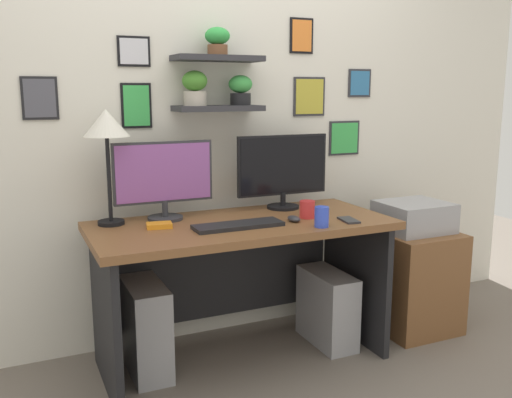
{
  "coord_description": "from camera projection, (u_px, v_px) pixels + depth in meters",
  "views": [
    {
      "loc": [
        -1.07,
        -2.54,
        1.4
      ],
      "look_at": [
        0.1,
        0.05,
        0.85
      ],
      "focal_mm": 39.38,
      "sensor_mm": 36.0,
      "label": 1
    }
  ],
  "objects": [
    {
      "name": "keyboard",
      "position": [
        238.0,
        225.0,
        2.71
      ],
      "size": [
        0.44,
        0.14,
        0.02
      ],
      "primitive_type": "cube",
      "color": "black",
      "rests_on": "desk"
    },
    {
      "name": "computer_tower_left",
      "position": [
        146.0,
        328.0,
        2.8
      ],
      "size": [
        0.18,
        0.4,
        0.46
      ],
      "primitive_type": "cube",
      "color": "#99999E",
      "rests_on": "ground"
    },
    {
      "name": "pen_cup",
      "position": [
        322.0,
        217.0,
        2.71
      ],
      "size": [
        0.07,
        0.07,
        0.1
      ],
      "primitive_type": "cylinder",
      "color": "blue",
      "rests_on": "desk"
    },
    {
      "name": "scissors_tray",
      "position": [
        159.0,
        225.0,
        2.7
      ],
      "size": [
        0.13,
        0.1,
        0.02
      ],
      "primitive_type": "cube",
      "rotation": [
        0.0,
        0.0,
        -0.16
      ],
      "color": "orange",
      "rests_on": "desk"
    },
    {
      "name": "computer_tower_right",
      "position": [
        327.0,
        308.0,
        3.14
      ],
      "size": [
        0.18,
        0.4,
        0.41
      ],
      "primitive_type": "cube",
      "color": "#99999E",
      "rests_on": "ground"
    },
    {
      "name": "coffee_mug",
      "position": [
        307.0,
        209.0,
        2.91
      ],
      "size": [
        0.08,
        0.08,
        0.09
      ],
      "primitive_type": "cylinder",
      "color": "red",
      "rests_on": "desk"
    },
    {
      "name": "monitor_left",
      "position": [
        164.0,
        178.0,
        2.84
      ],
      "size": [
        0.51,
        0.18,
        0.4
      ],
      "color": "#2D2D33",
      "rests_on": "desk"
    },
    {
      "name": "computer_mouse",
      "position": [
        294.0,
        219.0,
        2.83
      ],
      "size": [
        0.06,
        0.09,
        0.03
      ],
      "primitive_type": "ellipsoid",
      "color": "#2D2D33",
      "rests_on": "desk"
    },
    {
      "name": "monitor_right",
      "position": [
        283.0,
        169.0,
        3.12
      ],
      "size": [
        0.54,
        0.18,
        0.41
      ],
      "color": "black",
      "rests_on": "desk"
    },
    {
      "name": "desk",
      "position": [
        238.0,
        260.0,
        2.92
      ],
      "size": [
        1.51,
        0.68,
        0.75
      ],
      "color": "brown",
      "rests_on": "ground"
    },
    {
      "name": "desk_lamp",
      "position": [
        106.0,
        129.0,
        2.68
      ],
      "size": [
        0.22,
        0.22,
        0.56
      ],
      "color": "black",
      "rests_on": "desk"
    },
    {
      "name": "ground_plane",
      "position": [
        243.0,
        359.0,
        2.97
      ],
      "size": [
        8.0,
        8.0,
        0.0
      ],
      "primitive_type": "plane",
      "color": "#70665B"
    },
    {
      "name": "printer",
      "position": [
        414.0,
        217.0,
        3.27
      ],
      "size": [
        0.38,
        0.34,
        0.17
      ],
      "primitive_type": "cube",
      "color": "#9E9EA3",
      "rests_on": "drawer_cabinet"
    },
    {
      "name": "cell_phone",
      "position": [
        349.0,
        220.0,
        2.84
      ],
      "size": [
        0.09,
        0.15,
        0.01
      ],
      "primitive_type": "cube",
      "rotation": [
        0.0,
        0.0,
        -0.15
      ],
      "color": "#2D2D33",
      "rests_on": "desk"
    },
    {
      "name": "drawer_cabinet",
      "position": [
        410.0,
        279.0,
        3.34
      ],
      "size": [
        0.44,
        0.5,
        0.59
      ],
      "primitive_type": "cube",
      "color": "brown",
      "rests_on": "ground"
    },
    {
      "name": "back_wall_assembly",
      "position": [
        211.0,
        99.0,
        3.1
      ],
      "size": [
        4.4,
        0.24,
        2.7
      ],
      "color": "silver",
      "rests_on": "ground"
    }
  ]
}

